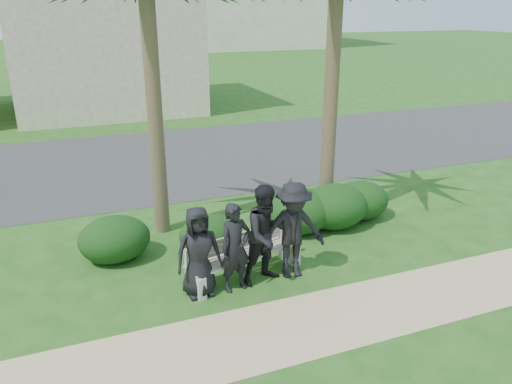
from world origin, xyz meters
The scene contains 15 objects.
ground centered at (0.00, 0.00, 0.00)m, with size 160.00×160.00×0.00m, color #1C4814.
footpath centered at (0.00, -1.80, 0.00)m, with size 30.00×1.60×0.01m, color tan.
asphalt_street centered at (0.00, 8.00, 0.00)m, with size 160.00×8.00×0.01m, color #2D2D30.
stucco_bldg_right centered at (-1.00, 18.00, 3.66)m, with size 8.40×8.40×7.30m.
park_bench centered at (-0.51, -0.02, 0.35)m, with size 2.33×1.01×0.78m.
man_a centered at (-1.44, -0.31, 0.81)m, with size 0.79×0.51×1.62m, color black.
man_b centered at (-0.81, -0.38, 0.81)m, with size 0.59×0.39×1.61m, color black.
man_c centered at (-0.19, -0.30, 0.92)m, with size 0.89×0.69×1.83m, color black.
man_d centered at (0.32, -0.31, 0.91)m, with size 1.18×0.68×1.82m, color black.
hedge_a centered at (-2.70, 1.52, 0.40)m, with size 1.23×1.01×0.80m, color black.
hedge_b centered at (-2.65, 1.55, 0.45)m, with size 1.39×1.15×0.91m, color black.
hedge_c centered at (-0.82, 1.11, 0.41)m, with size 1.27×1.05×0.83m, color black.
hedge_d centered at (1.31, 1.40, 0.49)m, with size 1.49×1.23×0.97m, color black.
hedge_e centered at (2.15, 1.36, 0.51)m, with size 1.56×1.29×1.02m, color black.
hedge_f centered at (2.96, 1.57, 0.46)m, with size 1.40×1.16×0.92m, color black.
Camera 1 is at (-3.30, -7.67, 4.70)m, focal length 35.00 mm.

